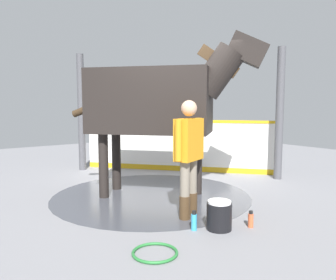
# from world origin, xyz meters

# --- Properties ---
(ground_plane) EXTENTS (16.00, 16.00, 0.02)m
(ground_plane) POSITION_xyz_m (0.00, 0.00, -0.01)
(ground_plane) COLOR gray
(wet_patch) EXTENTS (3.33, 3.33, 0.00)m
(wet_patch) POSITION_xyz_m (-0.28, -0.05, 0.00)
(wet_patch) COLOR #42444C
(wet_patch) RESTS_ON ground
(barrier_wall) EXTENTS (2.95, 3.37, 1.19)m
(barrier_wall) POSITION_xyz_m (1.40, 1.40, 0.55)
(barrier_wall) COLOR white
(barrier_wall) RESTS_ON ground
(roof_post_near) EXTENTS (0.16, 0.16, 2.70)m
(roof_post_near) POSITION_xyz_m (2.55, -0.52, 1.35)
(roof_post_near) COLOR #4C4C51
(roof_post_near) RESTS_ON ground
(roof_post_far) EXTENTS (0.16, 0.16, 2.70)m
(roof_post_far) POSITION_xyz_m (-0.34, 2.82, 1.35)
(roof_post_far) COLOR #4C4C51
(roof_post_far) RESTS_ON ground
(horse) EXTENTS (2.35, 2.61, 2.65)m
(horse) POSITION_xyz_m (-0.21, -0.13, 1.59)
(horse) COLOR black
(horse) RESTS_ON ground
(handler) EXTENTS (0.61, 0.38, 1.60)m
(handler) POSITION_xyz_m (-0.47, -1.26, 0.91)
(handler) COLOR #47331E
(handler) RESTS_ON ground
(wash_bucket) EXTENTS (0.31, 0.31, 0.36)m
(wash_bucket) POSITION_xyz_m (-0.46, -1.85, 0.18)
(wash_bucket) COLOR black
(wash_bucket) RESTS_ON ground
(bottle_shampoo) EXTENTS (0.07, 0.07, 0.25)m
(bottle_shampoo) POSITION_xyz_m (-0.73, -1.69, 0.11)
(bottle_shampoo) COLOR #3399CC
(bottle_shampoo) RESTS_ON ground
(bottle_spray) EXTENTS (0.07, 0.07, 0.21)m
(bottle_spray) POSITION_xyz_m (-0.09, -2.03, 0.10)
(bottle_spray) COLOR #CC5933
(bottle_spray) RESTS_ON ground
(hose_coil) EXTENTS (0.48, 0.48, 0.03)m
(hose_coil) POSITION_xyz_m (-1.49, -1.96, 0.02)
(hose_coil) COLOR #267233
(hose_coil) RESTS_ON ground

